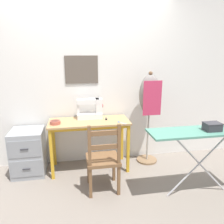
{
  "coord_description": "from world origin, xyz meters",
  "views": [
    {
      "loc": [
        -0.2,
        -2.73,
        1.66
      ],
      "look_at": [
        0.33,
        0.22,
        0.87
      ],
      "focal_mm": 35.0,
      "sensor_mm": 36.0,
      "label": 1
    }
  ],
  "objects_px": {
    "fabric_bowl": "(55,122)",
    "thread_spool_near_machine": "(106,119)",
    "sewing_machine": "(91,109)",
    "storage_box": "(212,127)",
    "dress_form": "(149,100)",
    "scissors": "(121,123)",
    "ironing_board": "(203,134)",
    "filing_cabinet": "(29,152)",
    "wooden_chair": "(103,160)"
  },
  "relations": [
    {
      "from": "fabric_bowl",
      "to": "thread_spool_near_machine",
      "type": "xyz_separation_m",
      "value": [
        0.71,
        0.06,
        -0.01
      ]
    },
    {
      "from": "sewing_machine",
      "to": "storage_box",
      "type": "bearing_deg",
      "value": -37.49
    },
    {
      "from": "dress_form",
      "to": "storage_box",
      "type": "distance_m",
      "value": 1.04
    },
    {
      "from": "scissors",
      "to": "storage_box",
      "type": "height_order",
      "value": "storage_box"
    },
    {
      "from": "fabric_bowl",
      "to": "ironing_board",
      "type": "bearing_deg",
      "value": -24.14
    },
    {
      "from": "dress_form",
      "to": "ironing_board",
      "type": "distance_m",
      "value": 1.0
    },
    {
      "from": "sewing_machine",
      "to": "ironing_board",
      "type": "bearing_deg",
      "value": -38.78
    },
    {
      "from": "thread_spool_near_machine",
      "to": "sewing_machine",
      "type": "bearing_deg",
      "value": 145.42
    },
    {
      "from": "dress_form",
      "to": "storage_box",
      "type": "relative_size",
      "value": 7.59
    },
    {
      "from": "dress_form",
      "to": "ironing_board",
      "type": "height_order",
      "value": "dress_form"
    },
    {
      "from": "fabric_bowl",
      "to": "ironing_board",
      "type": "height_order",
      "value": "ironing_board"
    },
    {
      "from": "thread_spool_near_machine",
      "to": "filing_cabinet",
      "type": "distance_m",
      "value": 1.2
    },
    {
      "from": "fabric_bowl",
      "to": "dress_form",
      "type": "bearing_deg",
      "value": 6.06
    },
    {
      "from": "scissors",
      "to": "ironing_board",
      "type": "relative_size",
      "value": 0.11
    },
    {
      "from": "sewing_machine",
      "to": "thread_spool_near_machine",
      "type": "distance_m",
      "value": 0.28
    },
    {
      "from": "thread_spool_near_machine",
      "to": "dress_form",
      "type": "distance_m",
      "value": 0.72
    },
    {
      "from": "dress_form",
      "to": "ironing_board",
      "type": "relative_size",
      "value": 1.12
    },
    {
      "from": "thread_spool_near_machine",
      "to": "dress_form",
      "type": "bearing_deg",
      "value": 7.36
    },
    {
      "from": "wooden_chair",
      "to": "filing_cabinet",
      "type": "height_order",
      "value": "wooden_chair"
    },
    {
      "from": "wooden_chair",
      "to": "ironing_board",
      "type": "relative_size",
      "value": 0.71
    },
    {
      "from": "scissors",
      "to": "filing_cabinet",
      "type": "distance_m",
      "value": 1.37
    },
    {
      "from": "sewing_machine",
      "to": "dress_form",
      "type": "xyz_separation_m",
      "value": [
        0.87,
        -0.05,
        0.12
      ]
    },
    {
      "from": "storage_box",
      "to": "scissors",
      "type": "bearing_deg",
      "value": 142.75
    },
    {
      "from": "fabric_bowl",
      "to": "storage_box",
      "type": "bearing_deg",
      "value": -23.77
    },
    {
      "from": "wooden_chair",
      "to": "fabric_bowl",
      "type": "bearing_deg",
      "value": 139.26
    },
    {
      "from": "ironing_board",
      "to": "fabric_bowl",
      "type": "bearing_deg",
      "value": 155.86
    },
    {
      "from": "filing_cabinet",
      "to": "ironing_board",
      "type": "bearing_deg",
      "value": -22.33
    },
    {
      "from": "wooden_chair",
      "to": "storage_box",
      "type": "xyz_separation_m",
      "value": [
        1.22,
        -0.29,
        0.45
      ]
    },
    {
      "from": "wooden_chair",
      "to": "dress_form",
      "type": "bearing_deg",
      "value": 39.13
    },
    {
      "from": "fabric_bowl",
      "to": "ironing_board",
      "type": "xyz_separation_m",
      "value": [
        1.71,
        -0.76,
        0.01
      ]
    },
    {
      "from": "sewing_machine",
      "to": "filing_cabinet",
      "type": "height_order",
      "value": "sewing_machine"
    },
    {
      "from": "thread_spool_near_machine",
      "to": "wooden_chair",
      "type": "height_order",
      "value": "wooden_chair"
    },
    {
      "from": "wooden_chair",
      "to": "dress_form",
      "type": "height_order",
      "value": "dress_form"
    },
    {
      "from": "fabric_bowl",
      "to": "filing_cabinet",
      "type": "height_order",
      "value": "fabric_bowl"
    },
    {
      "from": "sewing_machine",
      "to": "ironing_board",
      "type": "height_order",
      "value": "sewing_machine"
    },
    {
      "from": "storage_box",
      "to": "sewing_machine",
      "type": "bearing_deg",
      "value": 142.51
    },
    {
      "from": "filing_cabinet",
      "to": "ironing_board",
      "type": "height_order",
      "value": "ironing_board"
    },
    {
      "from": "filing_cabinet",
      "to": "ironing_board",
      "type": "relative_size",
      "value": 0.51
    },
    {
      "from": "sewing_machine",
      "to": "filing_cabinet",
      "type": "distance_m",
      "value": 1.07
    },
    {
      "from": "thread_spool_near_machine",
      "to": "fabric_bowl",
      "type": "bearing_deg",
      "value": -175.19
    },
    {
      "from": "filing_cabinet",
      "to": "fabric_bowl",
      "type": "bearing_deg",
      "value": -14.11
    },
    {
      "from": "wooden_chair",
      "to": "ironing_board",
      "type": "height_order",
      "value": "wooden_chair"
    },
    {
      "from": "dress_form",
      "to": "filing_cabinet",
      "type": "bearing_deg",
      "value": -178.55
    },
    {
      "from": "fabric_bowl",
      "to": "ironing_board",
      "type": "distance_m",
      "value": 1.87
    },
    {
      "from": "fabric_bowl",
      "to": "scissors",
      "type": "height_order",
      "value": "fabric_bowl"
    },
    {
      "from": "fabric_bowl",
      "to": "thread_spool_near_machine",
      "type": "relative_size",
      "value": 3.82
    },
    {
      "from": "ironing_board",
      "to": "storage_box",
      "type": "distance_m",
      "value": 0.13
    },
    {
      "from": "wooden_chair",
      "to": "storage_box",
      "type": "bearing_deg",
      "value": -13.44
    },
    {
      "from": "sewing_machine",
      "to": "scissors",
      "type": "relative_size",
      "value": 2.74
    },
    {
      "from": "sewing_machine",
      "to": "fabric_bowl",
      "type": "relative_size",
      "value": 2.68
    }
  ]
}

